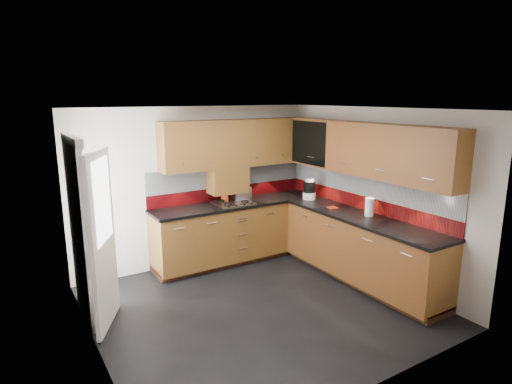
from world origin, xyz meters
TOP-DOWN VIEW (x-y plane):
  - room at (0.00, 0.00)m, footprint 4.00×3.80m
  - base_cabinets at (1.07, 0.72)m, footprint 2.70×3.20m
  - countertop at (1.05, 0.70)m, footprint 2.72×3.22m
  - backsplash at (1.28, 0.93)m, footprint 2.70×3.20m
  - upper_cabinets at (1.23, 0.78)m, footprint 2.50×3.20m
  - extractor_hood at (0.45, 1.64)m, footprint 0.60×0.33m
  - glass_cabinet at (1.71, 1.07)m, footprint 0.32×0.80m
  - back_door at (-1.78, 0.75)m, footprint 0.42×1.19m
  - gas_hob at (0.45, 1.47)m, footprint 0.57×0.50m
  - utensil_pot at (0.40, 1.65)m, footprint 0.11×0.11m
  - toaster at (0.68, 1.62)m, footprint 0.29×0.19m
  - food_processor at (1.62, 1.08)m, footprint 0.20×0.20m
  - paper_towel at (1.70, -0.13)m, footprint 0.15×0.15m
  - orange_cloth at (1.56, 0.46)m, footprint 0.14×0.12m

SIDE VIEW (x-z plane):
  - base_cabinets at x=1.07m, z-range -0.04..0.91m
  - countertop at x=1.05m, z-range 0.90..0.94m
  - orange_cloth at x=1.56m, z-range 0.94..0.95m
  - gas_hob at x=0.45m, z-range 0.93..0.98m
  - back_door at x=-1.78m, z-range 0.01..2.05m
  - utensil_pot at x=0.40m, z-range 0.83..1.24m
  - toaster at x=0.68m, z-range 0.94..1.15m
  - paper_towel at x=1.70m, z-range 0.94..1.19m
  - food_processor at x=1.62m, z-range 0.93..1.26m
  - backsplash at x=1.28m, z-range 0.94..1.48m
  - extractor_hood at x=0.45m, z-range 1.08..1.48m
  - room at x=0.00m, z-range 0.18..2.82m
  - upper_cabinets at x=1.23m, z-range 1.48..2.20m
  - glass_cabinet at x=1.71m, z-range 1.54..2.20m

